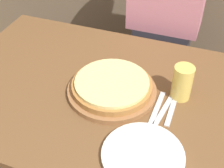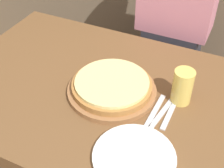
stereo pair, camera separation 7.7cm
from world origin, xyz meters
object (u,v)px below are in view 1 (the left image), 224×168
Objects in this scene: spoon at (171,111)px; fork at (157,108)px; beer_glass at (182,81)px; dinner_knife at (164,110)px; diner_person at (163,30)px; pizza_on_board at (112,87)px; dinner_plate at (143,155)px.

fork is at bearing 180.00° from spoon.
dinner_knife is (-0.04, -0.09, -0.07)m from beer_glass.
beer_glass reaches higher than dinner_knife.
spoon is 0.64m from diner_person.
beer_glass is at bearing 14.79° from pizza_on_board.
diner_person reaches higher than dinner_knife.
pizza_on_board is 0.60m from diner_person.
dinner_knife is at bearing 85.86° from dinner_plate.
dinner_knife is 0.63m from diner_person.
spoon is (0.04, 0.22, -0.01)m from dinner_plate.
beer_glass is 0.76× the size of dinner_knife.
pizza_on_board is 2.24× the size of spoon.
beer_glass is 0.32m from dinner_plate.
beer_glass is at bearing 81.56° from spoon.
spoon is 0.11× the size of diner_person.
beer_glass is 0.57m from diner_person.
fork and dinner_knife have the same top height.
pizza_on_board is at bearing -165.21° from beer_glass.
pizza_on_board is at bearing -96.44° from diner_person.
dinner_plate is 1.44× the size of dinner_knife.
spoon is (-0.01, -0.09, -0.07)m from beer_glass.
diner_person is at bearing 83.56° from pizza_on_board.
spoon is at bearing 0.00° from dinner_knife.
diner_person is at bearing 98.23° from dinner_plate.
dinner_plate is 1.45× the size of fork.
beer_glass reaches higher than spoon.
fork is at bearing -79.75° from diner_person.
dinner_knife is (0.02, 0.22, -0.01)m from dinner_plate.
pizza_on_board is 0.18m from fork.
fork is at bearing 180.00° from dinner_knife.
dinner_knife is at bearing -77.51° from diner_person.
pizza_on_board reaches higher than dinner_knife.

